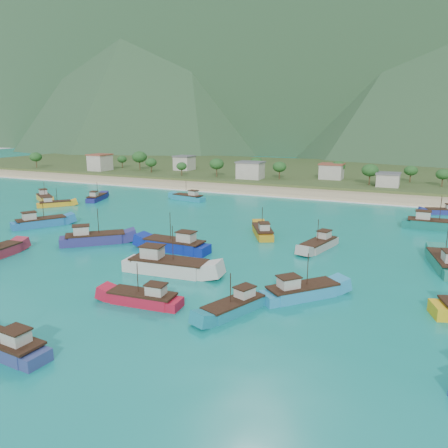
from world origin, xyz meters
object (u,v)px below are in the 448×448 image
at_px(boat_2, 45,198).
at_px(boat_3, 301,292).
at_px(boat_27, 235,307).
at_px(boat_30, 40,223).
at_px(boat_11, 434,225).
at_px(boat_24, 175,246).
at_px(boat_4, 263,232).
at_px(boat_9, 188,198).
at_px(boat_29, 55,204).
at_px(boat_23, 167,266).
at_px(boat_25, 446,264).
at_px(boat_16, 443,212).
at_px(boat_10, 319,245).
at_px(boat_13, 94,239).
at_px(boat_20, 144,299).
at_px(boat_12, 6,347).
at_px(boat_5, 97,198).

bearing_deg(boat_2, boat_3, 99.44).
bearing_deg(boat_27, boat_30, -1.08).
relative_size(boat_11, boat_24, 1.00).
xyz_separation_m(boat_4, boat_9, (-33.30, 29.41, 0.00)).
xyz_separation_m(boat_27, boat_29, (-70.83, 41.95, -0.05)).
bearing_deg(boat_23, boat_9, -159.06).
xyz_separation_m(boat_9, boat_25, (65.98, -37.09, 0.16)).
height_order(boat_16, boat_25, boat_25).
height_order(boat_9, boat_10, boat_9).
bearing_deg(boat_29, boat_11, 48.59).
bearing_deg(boat_30, boat_27, 8.53).
xyz_separation_m(boat_2, boat_23, (65.04, -38.41, 0.28)).
xyz_separation_m(boat_2, boat_9, (37.34, 18.01, -0.03)).
height_order(boat_10, boat_16, boat_10).
bearing_deg(boat_4, boat_2, 142.70).
bearing_deg(boat_29, boat_13, 4.45).
bearing_deg(boat_16, boat_25, 161.90).
bearing_deg(boat_3, boat_20, -107.73).
xyz_separation_m(boat_3, boat_30, (-62.08, 15.45, 0.07)).
distance_m(boat_2, boat_25, 105.07).
distance_m(boat_2, boat_30, 33.85).
height_order(boat_12, boat_16, boat_12).
relative_size(boat_29, boat_30, 0.74).
distance_m(boat_10, boat_12, 53.01).
xyz_separation_m(boat_13, boat_23, (21.09, -8.31, 0.13)).
bearing_deg(boat_2, boat_12, 78.20).
xyz_separation_m(boat_5, boat_13, (30.89, -37.09, 0.24)).
bearing_deg(boat_30, boat_20, 1.16).
distance_m(boat_2, boat_20, 84.60).
bearing_deg(boat_30, boat_12, -15.44).
xyz_separation_m(boat_12, boat_27, (16.74, 18.07, -0.07)).
distance_m(boat_2, boat_4, 71.56).
distance_m(boat_12, boat_29, 80.80).
distance_m(boat_2, boat_23, 75.54).
height_order(boat_9, boat_30, boat_30).
distance_m(boat_13, boat_27, 39.67).
relative_size(boat_3, boat_30, 0.88).
relative_size(boat_3, boat_25, 0.83).
bearing_deg(boat_2, boat_20, 88.25).
bearing_deg(boat_12, boat_5, 39.26).
distance_m(boat_27, boat_29, 82.32).
distance_m(boat_4, boat_30, 48.50).
bearing_deg(boat_25, boat_30, 171.64).
xyz_separation_m(boat_10, boat_20, (-14.51, -33.54, -0.05)).
bearing_deg(boat_4, boat_30, 166.98).
bearing_deg(boat_20, boat_23, 12.72).
bearing_deg(boat_9, boat_29, 139.48).
relative_size(boat_13, boat_16, 1.24).
bearing_deg(boat_23, boat_3, 81.80).
distance_m(boat_12, boat_27, 24.63).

